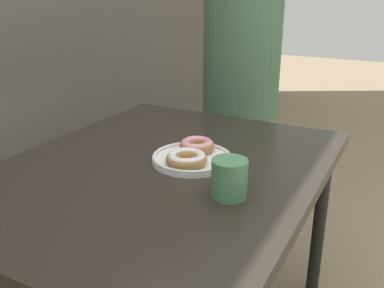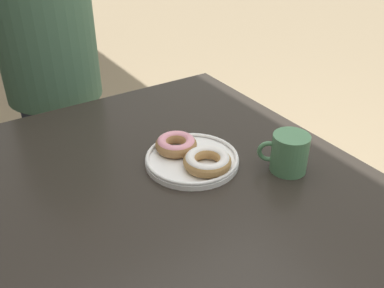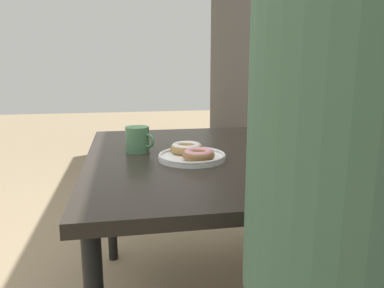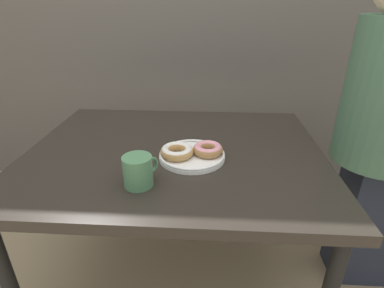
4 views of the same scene
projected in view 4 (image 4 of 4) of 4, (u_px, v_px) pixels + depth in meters
name	position (u px, v px, depth m)	size (l,w,h in m)	color
dining_table	(175.00, 163.00, 1.25)	(1.19, 0.93, 0.71)	#28231E
donut_plate	(192.00, 152.00, 1.14)	(0.27, 0.25, 0.05)	white
coffee_mug	(138.00, 171.00, 0.96)	(0.11, 0.12, 0.10)	#4C7F56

